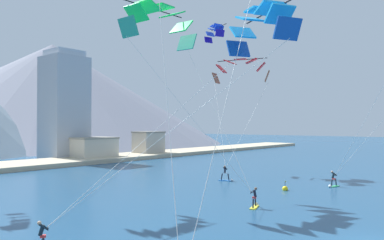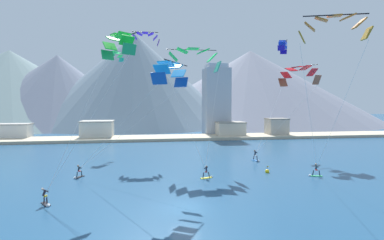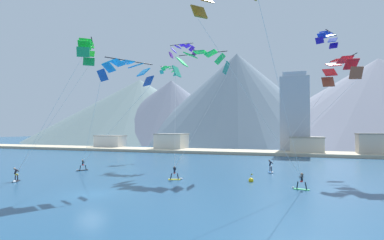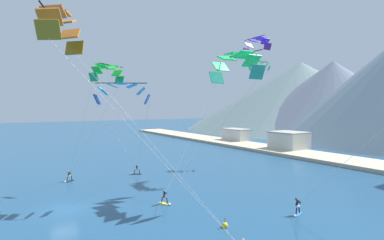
{
  "view_description": "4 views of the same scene",
  "coord_description": "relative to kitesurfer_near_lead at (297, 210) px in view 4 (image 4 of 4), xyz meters",
  "views": [
    {
      "loc": [
        -21.11,
        -4.99,
        6.32
      ],
      "look_at": [
        3.08,
        15.23,
        6.77
      ],
      "focal_mm": 35.0,
      "sensor_mm": 36.0,
      "label": 1
    },
    {
      "loc": [
        -3.49,
        -25.75,
        9.21
      ],
      "look_at": [
        3.09,
        15.15,
        6.88
      ],
      "focal_mm": 28.0,
      "sensor_mm": 36.0,
      "label": 2
    },
    {
      "loc": [
        17.58,
        -22.64,
        5.86
      ],
      "look_at": [
        3.78,
        16.46,
        7.18
      ],
      "focal_mm": 28.0,
      "sensor_mm": 36.0,
      "label": 3
    },
    {
      "loc": [
        33.29,
        -5.24,
        10.81
      ],
      "look_at": [
        -3.78,
        18.31,
        8.85
      ],
      "focal_mm": 28.0,
      "sensor_mm": 36.0,
      "label": 4
    }
  ],
  "objects": [
    {
      "name": "shoreline_strip",
      "position": [
        -14.13,
        31.31,
        -0.21
      ],
      "size": [
        180.0,
        10.0,
        0.7
      ],
      "primitive_type": "cube",
      "color": "#BCAD8E",
      "rests_on": "ground"
    },
    {
      "name": "race_marker_buoy",
      "position": [
        -1.53,
        -7.92,
        -0.4
      ],
      "size": [
        0.56,
        0.56,
        1.02
      ],
      "color": "yellow",
      "rests_on": "ground"
    },
    {
      "name": "mountain_peak_far_spur",
      "position": [
        -53.82,
        90.36,
        14.24
      ],
      "size": [
        80.3,
        80.3,
        29.6
      ],
      "color": "slate",
      "rests_on": "ground"
    },
    {
      "name": "parafoil_kite_near_trail",
      "position": [
        -1.43,
        -21.23,
        15.25
      ],
      "size": [
        8.04,
        12.08,
        15.53
      ],
      "color": "#906A16"
    },
    {
      "name": "mountain_peak_east_shoulder",
      "position": [
        -75.75,
        98.36,
        15.65
      ],
      "size": [
        110.65,
        110.65,
        32.43
      ],
      "color": "slate",
      "rests_on": "ground"
    },
    {
      "name": "ground_plane",
      "position": [
        -14.13,
        -19.31,
        -0.56
      ],
      "size": [
        400.0,
        400.0,
        0.0
      ],
      "primitive_type": "plane",
      "color": "navy"
    },
    {
      "name": "shore_building_quay_west",
      "position": [
        -50.28,
        35.59,
        1.51
      ],
      "size": [
        8.95,
        4.91,
        4.12
      ],
      "color": "silver",
      "rests_on": "ground"
    },
    {
      "name": "parafoil_kite_distant_mid_solo",
      "position": [
        -17.28,
        11.31,
        20.79
      ],
      "size": [
        5.3,
        1.45,
        2.34
      ],
      "color": "#551D92"
    },
    {
      "name": "parafoil_kite_mid_center",
      "position": [
        -10.17,
        0.57,
        15.7
      ],
      "size": [
        8.6,
        11.02,
        16.36
      ],
      "color": "#1D957A"
    },
    {
      "name": "kitesurfer_far_left",
      "position": [
        -26.43,
        -16.77,
        -0.11
      ],
      "size": [
        1.3,
        1.67,
        1.65
      ],
      "color": "black",
      "rests_on": "ground"
    },
    {
      "name": "kitesurfer_near_lead",
      "position": [
        0.0,
        0.0,
        0.0
      ],
      "size": [
        0.95,
        1.78,
        1.81
      ],
      "color": "#337FDB",
      "rests_on": "ground"
    },
    {
      "name": "kitesurfer_far_right",
      "position": [
        -25.77,
        -6.75,
        -0.13
      ],
      "size": [
        1.23,
        1.7,
        1.63
      ],
      "color": "black",
      "rests_on": "ground"
    },
    {
      "name": "shore_building_quay_east",
      "position": [
        -29.47,
        34.35,
        1.81
      ],
      "size": [
        8.11,
        7.0,
        4.73
      ],
      "color": "silver",
      "rests_on": "ground"
    },
    {
      "name": "kitesurfer_mid_center",
      "position": [
        -9.93,
        -9.49,
        -0.12
      ],
      "size": [
        1.78,
        0.92,
        1.66
      ],
      "color": "yellow",
      "rests_on": "ground"
    },
    {
      "name": "parafoil_kite_far_right",
      "position": [
        -14.77,
        -12.64,
        12.05
      ],
      "size": [
        13.0,
        9.2,
        12.36
      ],
      "color": "#1346A2"
    },
    {
      "name": "parafoil_kite_far_left",
      "position": [
        -20.24,
        -12.73,
        14.82
      ],
      "size": [
        8.15,
        6.4,
        15.13
      ],
      "color": "#1C9C55"
    },
    {
      "name": "parafoil_kite_distant_low_drift",
      "position": [
        -23.11,
        17.79,
        18.42
      ],
      "size": [
        2.95,
        4.1,
        1.83
      ],
      "color": "#2DC6B5"
    }
  ]
}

